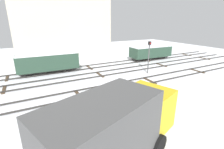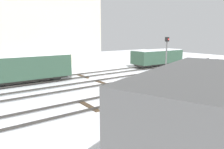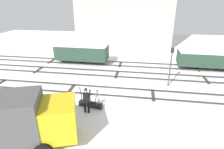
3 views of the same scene
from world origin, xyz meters
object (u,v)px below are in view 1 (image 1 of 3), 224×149
(signal_post, at_px, (149,54))
(freight_car_near_switch, at_px, (151,52))
(switch_lever_frame, at_px, (121,98))
(freight_car_far_end, at_px, (48,62))
(rail_worker, at_px, (126,91))
(delivery_truck, at_px, (116,126))

(signal_post, xyz_separation_m, freight_car_near_switch, (4.71, 5.17, -0.99))
(switch_lever_frame, relative_size, freight_car_far_end, 0.29)
(freight_car_near_switch, bearing_deg, freight_car_far_end, -178.51)
(freight_car_near_switch, distance_m, freight_car_far_end, 14.37)
(rail_worker, bearing_deg, freight_car_near_switch, 53.21)
(switch_lever_frame, distance_m, signal_post, 7.72)
(switch_lever_frame, relative_size, freight_car_near_switch, 0.29)
(signal_post, height_order, freight_car_far_end, signal_post)
(switch_lever_frame, bearing_deg, freight_car_far_end, 120.22)
(delivery_truck, relative_size, freight_car_near_switch, 1.05)
(switch_lever_frame, distance_m, freight_car_near_switch, 14.44)
(rail_worker, relative_size, delivery_truck, 0.29)
(switch_lever_frame, distance_m, rail_worker, 1.10)
(signal_post, xyz_separation_m, freight_car_far_end, (-9.66, 5.17, -0.88))
(delivery_truck, bearing_deg, freight_car_far_end, 73.15)
(switch_lever_frame, bearing_deg, rail_worker, -85.31)
(signal_post, bearing_deg, rail_worker, -139.78)
(delivery_truck, bearing_deg, signal_post, 24.94)
(rail_worker, xyz_separation_m, signal_post, (6.09, 5.15, 1.09))
(freight_car_near_switch, bearing_deg, signal_post, -130.81)
(freight_car_near_switch, bearing_deg, switch_lever_frame, -136.72)
(rail_worker, distance_m, freight_car_near_switch, 14.95)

